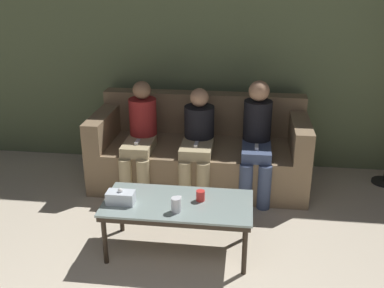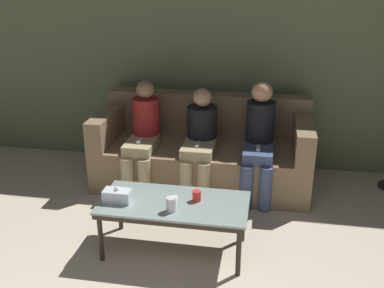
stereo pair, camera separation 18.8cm
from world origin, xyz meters
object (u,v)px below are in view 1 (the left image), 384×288
game_remote (178,201)px  seated_person_mid_left (198,139)px  cup_near_right (200,196)px  cup_near_left (176,205)px  seated_person_mid_right (257,137)px  tissue_box (121,197)px  seated_person_left_end (141,135)px  couch (200,152)px  coffee_table (178,207)px

game_remote → seated_person_mid_left: size_ratio=0.14×
seated_person_mid_left → cup_near_right: bearing=-82.3°
cup_near_left → seated_person_mid_right: seated_person_mid_right is taller
tissue_box → seated_person_mid_left: 1.28m
cup_near_left → tissue_box: bearing=170.5°
seated_person_left_end → tissue_box: bearing=-84.5°
cup_near_right → seated_person_mid_right: bearing=67.2°
game_remote → seated_person_mid_right: bearing=60.8°
cup_near_left → seated_person_mid_left: (0.02, 1.26, 0.06)m
tissue_box → seated_person_left_end: 1.19m
couch → cup_near_left: couch is taller
coffee_table → seated_person_mid_right: size_ratio=1.02×
coffee_table → game_remote: game_remote is taller
cup_near_right → tissue_box: size_ratio=0.39×
coffee_table → cup_near_right: size_ratio=13.76×
couch → seated_person_mid_left: 0.34m
couch → seated_person_mid_left: size_ratio=2.09×
couch → coffee_table: size_ratio=1.88×
couch → cup_near_right: couch is taller
cup_near_left → cup_near_right: cup_near_left is taller
tissue_box → seated_person_mid_left: (0.48, 1.18, 0.07)m
cup_near_left → cup_near_right: bearing=49.9°
tissue_box → seated_person_mid_right: 1.61m
cup_near_right → game_remote: size_ratio=0.58×
game_remote → seated_person_left_end: size_ratio=0.13×
cup_near_right → game_remote: (-0.18, -0.05, -0.03)m
couch → seated_person_mid_right: 0.70m
game_remote → seated_person_mid_left: seated_person_mid_left is taller
cup_near_left → game_remote: size_ratio=0.78×
seated_person_mid_right → seated_person_left_end: bearing=-179.3°
tissue_box → game_remote: size_ratio=1.47×
seated_person_mid_left → tissue_box: bearing=-112.1°
coffee_table → seated_person_mid_left: bearing=88.3°
seated_person_mid_left → seated_person_mid_right: (0.59, 0.01, 0.04)m
coffee_table → cup_near_left: bearing=-86.0°
cup_near_right → game_remote: cup_near_right is taller
couch → game_remote: couch is taller
coffee_table → cup_near_right: (0.18, 0.05, 0.09)m
seated_person_left_end → seated_person_mid_right: seated_person_mid_right is taller
couch → cup_near_right: 1.32m
tissue_box → couch: bearing=71.3°
tissue_box → seated_person_mid_left: bearing=67.9°
cup_near_left → tissue_box: tissue_box is taller
coffee_table → seated_person_mid_right: seated_person_mid_right is taller
game_remote → seated_person_left_end: seated_person_left_end is taller
cup_near_right → game_remote: bearing=-164.0°
cup_near_right → seated_person_left_end: (-0.74, 1.06, 0.10)m
couch → game_remote: 1.36m
tissue_box → seated_person_mid_right: bearing=47.9°
cup_near_right → tissue_box: (-0.63, -0.12, 0.01)m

